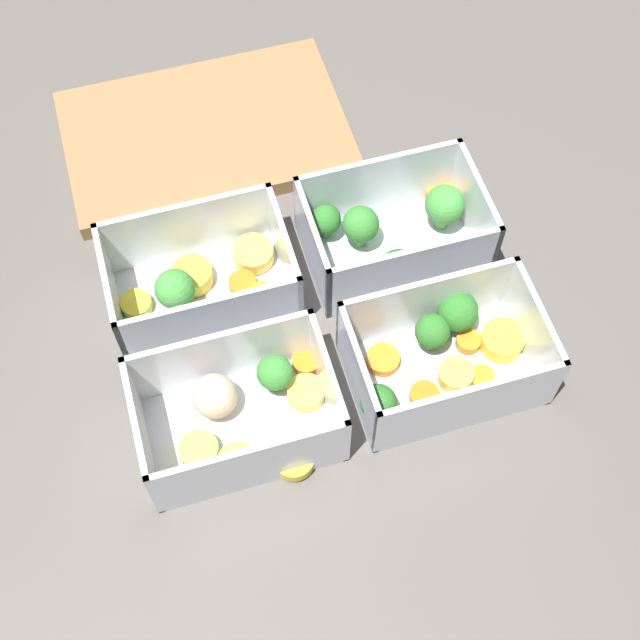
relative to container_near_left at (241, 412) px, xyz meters
The scene contains 6 objects.
ground_plane 0.11m from the container_near_left, 36.47° to the left, with size 4.00×4.00×0.00m, color #56514C.
container_near_left is the anchor object (origin of this frame).
container_near_right 0.18m from the container_near_left, ahead, with size 0.17×0.11×0.07m.
container_far_left 0.13m from the container_near_left, 91.24° to the left, with size 0.16×0.11×0.07m.
container_far_right 0.23m from the container_near_left, 36.73° to the left, with size 0.16×0.12×0.07m.
cutting_board 0.32m from the container_near_left, 82.75° to the left, with size 0.28×0.18×0.02m.
Camera 1 is at (-0.11, -0.37, 0.70)m, focal length 50.00 mm.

